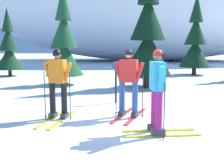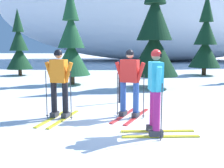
% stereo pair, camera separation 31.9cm
% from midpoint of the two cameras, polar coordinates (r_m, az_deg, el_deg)
% --- Properties ---
extents(ground_plane, '(120.00, 120.00, 0.00)m').
position_cam_midpoint_polar(ground_plane, '(6.16, 1.36, -9.32)').
color(ground_plane, white).
extents(skier_cyan_jacket, '(1.63, 0.83, 1.79)m').
position_cam_midpoint_polar(skier_cyan_jacket, '(5.57, 8.10, -1.21)').
color(skier_cyan_jacket, gold).
rests_on(skier_cyan_jacket, ground).
extents(skier_red_jacket, '(1.05, 1.80, 1.76)m').
position_cam_midpoint_polar(skier_red_jacket, '(6.85, 2.27, 0.46)').
color(skier_red_jacket, red).
rests_on(skier_red_jacket, ground).
extents(skier_orange_jacket, '(0.79, 1.77, 1.77)m').
position_cam_midpoint_polar(skier_orange_jacket, '(6.84, -12.88, 0.17)').
color(skier_orange_jacket, gold).
rests_on(skier_orange_jacket, ground).
extents(pine_tree_far_left, '(1.60, 1.60, 4.15)m').
position_cam_midpoint_polar(pine_tree_far_left, '(17.61, -21.79, 7.22)').
color(pine_tree_far_left, '#47301E').
rests_on(pine_tree_far_left, ground).
extents(pine_tree_center_left, '(1.79, 1.79, 4.64)m').
position_cam_midpoint_polar(pine_tree_center_left, '(12.86, -10.97, 8.44)').
color(pine_tree_center_left, '#47301E').
rests_on(pine_tree_center_left, ground).
extents(pine_tree_center, '(2.15, 2.15, 5.56)m').
position_cam_midpoint_polar(pine_tree_center, '(11.86, 6.89, 10.41)').
color(pine_tree_center, '#47301E').
rests_on(pine_tree_center, ground).
extents(pine_tree_center_right, '(1.97, 1.97, 5.10)m').
position_cam_midpoint_polar(pine_tree_center_right, '(17.87, 16.96, 8.73)').
color(pine_tree_center_right, '#47301E').
rests_on(pine_tree_center_right, ground).
extents(snow_ridge_background, '(39.83, 19.03, 13.91)m').
position_cam_midpoint_polar(snow_ridge_background, '(34.10, 7.61, 16.72)').
color(snow_ridge_background, white).
rests_on(snow_ridge_background, ground).
extents(trail_marker_post, '(0.28, 0.07, 1.38)m').
position_cam_midpoint_polar(trail_marker_post, '(8.63, -0.22, 1.07)').
color(trail_marker_post, black).
rests_on(trail_marker_post, ground).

